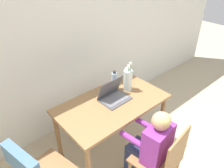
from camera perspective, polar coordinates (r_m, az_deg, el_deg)
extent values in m
cube|color=silver|center=(2.71, -11.22, 11.75)|extent=(6.40, 0.05, 2.50)
cube|color=olive|center=(2.37, 0.01, -5.10)|extent=(1.20, 0.68, 0.03)
cylinder|color=olive|center=(2.79, 12.70, -9.32)|extent=(0.05, 0.05, 0.72)
cylinder|color=olive|center=(2.59, -13.88, -13.51)|extent=(0.05, 0.05, 0.72)
cylinder|color=olive|center=(3.07, 4.11, -4.03)|extent=(0.05, 0.05, 0.72)
cube|color=olive|center=(2.28, 11.16, -18.62)|extent=(0.45, 0.45, 0.02)
cube|color=olive|center=(2.07, 16.51, -17.13)|extent=(0.38, 0.06, 0.43)
cylinder|color=olive|center=(2.60, 9.40, -17.60)|extent=(0.04, 0.04, 0.42)
cylinder|color=olive|center=(2.55, -14.95, -19.87)|extent=(0.04, 0.04, 0.42)
cube|color=slate|center=(1.92, -22.61, -18.20)|extent=(0.16, 0.40, 0.20)
cube|color=purple|center=(2.13, 11.77, -15.08)|extent=(0.32, 0.22, 0.40)
sphere|color=tan|center=(1.93, 12.70, -9.43)|extent=(0.17, 0.17, 0.17)
sphere|color=#D8BC72|center=(1.91, 13.16, -9.15)|extent=(0.14, 0.14, 0.14)
cylinder|color=navy|center=(2.34, 9.14, -15.63)|extent=(0.12, 0.29, 0.09)
cylinder|color=navy|center=(2.27, 7.16, -17.60)|extent=(0.12, 0.29, 0.09)
cylinder|color=navy|center=(2.57, 5.96, -17.66)|extent=(0.08, 0.08, 0.44)
cylinder|color=navy|center=(2.50, 4.01, -19.48)|extent=(0.08, 0.08, 0.44)
cylinder|color=purple|center=(2.26, 8.95, -10.46)|extent=(0.09, 0.25, 0.06)
cylinder|color=purple|center=(2.11, 4.98, -14.07)|extent=(0.09, 0.25, 0.06)
cube|color=#4C4C51|center=(2.40, 0.79, -4.01)|extent=(0.32, 0.25, 0.01)
cube|color=slate|center=(2.39, 0.79, -3.90)|extent=(0.28, 0.18, 0.00)
cube|color=#4C4C51|center=(2.38, -0.47, -0.93)|extent=(0.32, 0.10, 0.23)
cube|color=#19284C|center=(2.38, -0.53, -0.87)|extent=(0.29, 0.09, 0.20)
cylinder|color=silver|center=(2.51, 4.15, 0.98)|extent=(0.10, 0.10, 0.25)
cylinder|color=#3D7A38|center=(2.51, 4.43, 1.90)|extent=(0.01, 0.01, 0.22)
sphere|color=white|center=(2.45, 4.54, 4.11)|extent=(0.04, 0.04, 0.04)
cylinder|color=#3D7A38|center=(2.50, 3.81, 1.79)|extent=(0.01, 0.01, 0.21)
sphere|color=white|center=(2.45, 3.90, 3.90)|extent=(0.05, 0.05, 0.05)
cylinder|color=#3D7A38|center=(2.49, 3.69, 1.27)|extent=(0.01, 0.01, 0.19)
sphere|color=white|center=(2.44, 3.77, 3.18)|extent=(0.04, 0.04, 0.04)
cylinder|color=#3D7A38|center=(2.46, 4.28, 1.91)|extent=(0.01, 0.01, 0.27)
sphere|color=white|center=(2.39, 4.41, 4.70)|extent=(0.04, 0.04, 0.04)
cylinder|color=#3D7A38|center=(2.47, 4.75, 2.37)|extent=(0.01, 0.01, 0.30)
sphere|color=white|center=(2.40, 4.91, 5.43)|extent=(0.03, 0.03, 0.03)
cylinder|color=silver|center=(2.52, 0.59, 0.79)|extent=(0.06, 0.06, 0.21)
cylinder|color=#262628|center=(2.46, 0.61, 3.10)|extent=(0.04, 0.04, 0.02)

